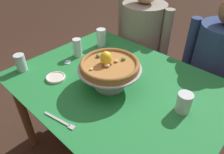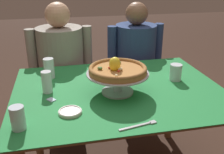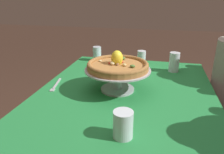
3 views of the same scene
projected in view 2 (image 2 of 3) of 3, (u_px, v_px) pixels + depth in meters
The scene contains 12 objects.
dining_table at pixel (119, 102), 1.67m from camera, with size 1.29×0.99×0.73m.
pizza_stand at pixel (118, 79), 1.55m from camera, with size 0.37×0.37×0.13m.
pizza at pixel (118, 69), 1.52m from camera, with size 0.34×0.34×0.10m.
water_glass_front_left at pixel (18, 120), 1.21m from camera, with size 0.07×0.07×0.12m.
water_glass_side_left at pixel (47, 83), 1.57m from camera, with size 0.06×0.06×0.13m.
water_glass_side_right at pixel (176, 73), 1.74m from camera, with size 0.08×0.08×0.11m.
water_glass_back_left at pixel (49, 70), 1.78m from camera, with size 0.07×0.07×0.14m.
side_plate at pixel (70, 112), 1.35m from camera, with size 0.12×0.12×0.02m.
dinner_fork at pixel (140, 125), 1.25m from camera, with size 0.20×0.06×0.01m.
sugar_packet at pixel (51, 100), 1.49m from camera, with size 0.05×0.04×0.01m, color silver.
diner_left at pixel (62, 73), 2.26m from camera, with size 0.54×0.40×1.18m.
diner_right at pixel (135, 68), 2.43m from camera, with size 0.52×0.38×1.16m.
Camera 2 is at (-0.35, -1.44, 1.42)m, focal length 41.90 mm.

